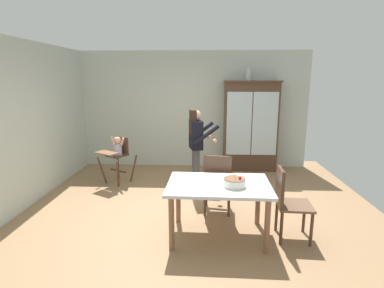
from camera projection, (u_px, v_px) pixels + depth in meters
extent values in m
plane|color=#93704C|center=(186.00, 211.00, 4.86)|extent=(6.24, 6.24, 0.00)
cube|color=beige|center=(193.00, 110.00, 7.14)|extent=(5.32, 0.06, 2.70)
cube|color=beige|center=(16.00, 127.00, 4.69)|extent=(0.06, 5.32, 2.70)
cube|color=#4C3323|center=(250.00, 127.00, 6.90)|extent=(1.19, 0.42, 1.99)
cube|color=#4C3323|center=(252.00, 81.00, 6.68)|extent=(1.25, 0.48, 0.04)
cube|color=silver|center=(239.00, 124.00, 6.68)|extent=(0.54, 0.01, 1.40)
cube|color=silver|center=(265.00, 124.00, 6.65)|extent=(0.54, 0.01, 1.40)
cube|color=#4C3323|center=(250.00, 123.00, 6.88)|extent=(1.11, 0.36, 0.02)
cylinder|color=#B2B7B2|center=(248.00, 75.00, 6.66)|extent=(0.13, 0.13, 0.22)
cylinder|color=#B2B7B2|center=(248.00, 69.00, 6.63)|extent=(0.07, 0.07, 0.05)
cylinder|color=#4C3323|center=(102.00, 170.00, 6.06)|extent=(0.18, 0.09, 0.56)
cylinder|color=#4C3323|center=(118.00, 174.00, 5.83)|extent=(0.09, 0.18, 0.56)
cylinder|color=#4C3323|center=(118.00, 165.00, 6.43)|extent=(0.09, 0.18, 0.56)
cylinder|color=#4C3323|center=(134.00, 168.00, 6.20)|extent=(0.18, 0.09, 0.56)
cube|color=#4C3323|center=(118.00, 171.00, 6.14)|extent=(0.39, 0.24, 0.02)
cube|color=#4C3323|center=(117.00, 155.00, 6.07)|extent=(0.46, 0.46, 0.02)
cube|color=#4C3323|center=(122.00, 145.00, 6.16)|extent=(0.28, 0.18, 0.34)
cube|color=brown|center=(107.00, 153.00, 5.82)|extent=(0.50, 0.43, 0.02)
cylinder|color=#B2ADD1|center=(118.00, 149.00, 6.06)|extent=(0.17, 0.17, 0.22)
sphere|color=tan|center=(117.00, 140.00, 6.02)|extent=(0.15, 0.15, 0.15)
cylinder|color=tan|center=(112.00, 140.00, 6.10)|extent=(0.11, 0.09, 0.17)
cylinder|color=tan|center=(122.00, 142.00, 5.95)|extent=(0.11, 0.09, 0.17)
cylinder|color=#47474C|center=(197.00, 171.00, 5.58)|extent=(0.11, 0.11, 0.82)
cylinder|color=#47474C|center=(195.00, 169.00, 5.74)|extent=(0.11, 0.11, 0.82)
cube|color=black|center=(196.00, 135.00, 5.51)|extent=(0.28, 0.40, 0.52)
cube|color=white|center=(201.00, 134.00, 5.53)|extent=(0.02, 0.06, 0.49)
sphere|color=tan|center=(196.00, 115.00, 5.44)|extent=(0.19, 0.19, 0.19)
cube|color=#382319|center=(193.00, 122.00, 5.45)|extent=(0.14, 0.22, 0.44)
cylinder|color=black|center=(206.00, 135.00, 5.34)|extent=(0.49, 0.18, 0.37)
sphere|color=tan|center=(215.00, 141.00, 5.40)|extent=(0.08, 0.08, 0.08)
cylinder|color=black|center=(201.00, 131.00, 5.73)|extent=(0.49, 0.18, 0.37)
sphere|color=tan|center=(209.00, 137.00, 5.78)|extent=(0.08, 0.08, 0.08)
cube|color=silver|center=(219.00, 185.00, 3.96)|extent=(1.35, 0.95, 0.04)
cylinder|color=brown|center=(171.00, 223.00, 3.71)|extent=(0.07, 0.07, 0.70)
cylinder|color=brown|center=(267.00, 226.00, 3.64)|extent=(0.07, 0.07, 0.70)
cylinder|color=brown|center=(178.00, 199.00, 4.44)|extent=(0.07, 0.07, 0.70)
cylinder|color=brown|center=(258.00, 201.00, 4.37)|extent=(0.07, 0.07, 0.70)
cylinder|color=white|center=(234.00, 183.00, 3.84)|extent=(0.28, 0.28, 0.10)
cylinder|color=brown|center=(235.00, 179.00, 3.83)|extent=(0.27, 0.27, 0.01)
cylinder|color=#F2E5CC|center=(235.00, 176.00, 3.82)|extent=(0.01, 0.01, 0.06)
cone|color=yellow|center=(235.00, 173.00, 3.82)|extent=(0.02, 0.02, 0.02)
sphere|color=red|center=(240.00, 178.00, 3.79)|extent=(0.04, 0.04, 0.04)
cylinder|color=#4C3323|center=(229.00, 194.00, 4.99)|extent=(0.04, 0.04, 0.45)
cylinder|color=#4C3323|center=(206.00, 193.00, 5.03)|extent=(0.04, 0.04, 0.45)
cylinder|color=#4C3323|center=(229.00, 203.00, 4.63)|extent=(0.04, 0.04, 0.45)
cylinder|color=#4C3323|center=(205.00, 201.00, 4.67)|extent=(0.04, 0.04, 0.45)
cube|color=brown|center=(217.00, 183.00, 4.78)|extent=(0.47, 0.47, 0.03)
cube|color=#4C3323|center=(217.00, 171.00, 4.53)|extent=(0.42, 0.07, 0.48)
cylinder|color=#4C3323|center=(230.00, 172.00, 4.51)|extent=(0.03, 0.03, 0.48)
cylinder|color=#4C3323|center=(205.00, 171.00, 4.55)|extent=(0.03, 0.03, 0.48)
cylinder|color=#4C3323|center=(311.00, 230.00, 3.80)|extent=(0.04, 0.04, 0.45)
cylinder|color=#4C3323|center=(304.00, 217.00, 4.16)|extent=(0.04, 0.04, 0.45)
cylinder|color=#4C3323|center=(281.00, 228.00, 3.84)|extent=(0.04, 0.04, 0.45)
cylinder|color=#4C3323|center=(276.00, 215.00, 4.20)|extent=(0.04, 0.04, 0.45)
cube|color=brown|center=(294.00, 205.00, 3.95)|extent=(0.46, 0.46, 0.03)
cube|color=#4C3323|center=(280.00, 186.00, 3.92)|extent=(0.06, 0.42, 0.48)
cylinder|color=#4C3323|center=(283.00, 191.00, 3.73)|extent=(0.03, 0.03, 0.48)
cylinder|color=#4C3323|center=(277.00, 181.00, 4.10)|extent=(0.03, 0.03, 0.48)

